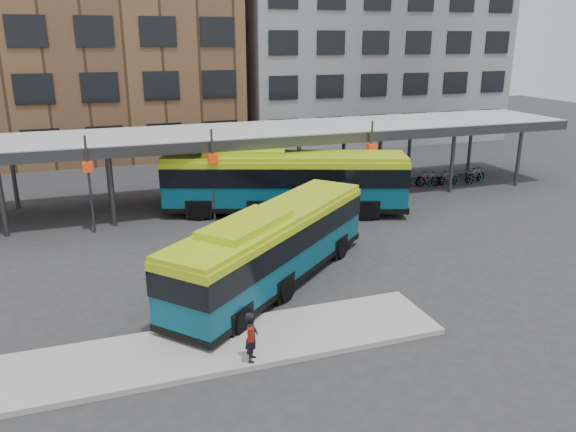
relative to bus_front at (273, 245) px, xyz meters
name	(u,v)px	position (x,y,z in m)	size (l,w,h in m)	color
ground	(344,285)	(2.53, -1.04, -1.62)	(120.00, 120.00, 0.00)	#28282B
boarding_island	(222,346)	(-2.97, -4.04, -1.53)	(14.00, 3.00, 0.18)	gray
canopy	(251,134)	(2.48, 11.83, 2.29)	(40.00, 6.53, 4.80)	#999B9E
building_brick	(62,13)	(-7.47, 30.96, 9.38)	(26.00, 14.00, 22.00)	brown
building_grey	(360,29)	(18.53, 30.96, 8.38)	(24.00, 14.00, 20.00)	slate
bus_front	(273,245)	(0.00, 0.00, 0.00)	(10.02, 9.24, 3.10)	#084358
bus_rear	(284,180)	(3.38, 8.68, 0.24)	(13.08, 6.89, 3.56)	#084358
pedestrian	(252,337)	(-2.34, -5.25, -0.67)	(0.54, 0.65, 1.52)	black
bike_rack	(452,178)	(15.74, 11.00, -1.14)	(5.52, 1.50, 1.06)	slate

